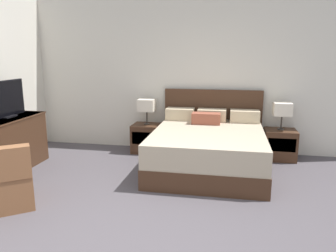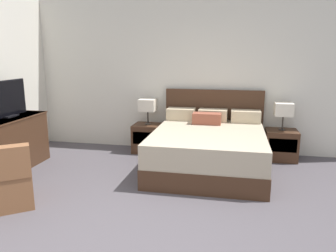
# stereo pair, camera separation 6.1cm
# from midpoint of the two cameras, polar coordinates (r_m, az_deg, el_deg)

# --- Properties ---
(ground_plane) EXTENTS (9.65, 9.65, 0.00)m
(ground_plane) POSITION_cam_midpoint_polar(r_m,az_deg,el_deg) (3.23, -5.10, -20.10)
(ground_plane) COLOR #4C474C
(wall_back) EXTENTS (6.79, 0.06, 2.76)m
(wall_back) POSITION_cam_midpoint_polar(r_m,az_deg,el_deg) (5.91, 3.75, 9.02)
(wall_back) COLOR silver
(wall_back) RESTS_ON ground
(bed) EXTENTS (1.71, 1.98, 1.12)m
(bed) POSITION_cam_midpoint_polar(r_m,az_deg,el_deg) (5.05, 7.46, -3.75)
(bed) COLOR #422819
(bed) RESTS_ON ground
(nightstand_left) EXTENTS (0.51, 0.45, 0.50)m
(nightstand_left) POSITION_cam_midpoint_polar(r_m,az_deg,el_deg) (5.91, -3.18, -2.09)
(nightstand_left) COLOR #422819
(nightstand_left) RESTS_ON ground
(nightstand_right) EXTENTS (0.51, 0.45, 0.50)m
(nightstand_right) POSITION_cam_midpoint_polar(r_m,az_deg,el_deg) (5.78, 19.35, -3.11)
(nightstand_right) COLOR #422819
(nightstand_right) RESTS_ON ground
(table_lamp_left) EXTENTS (0.29, 0.29, 0.45)m
(table_lamp_left) POSITION_cam_midpoint_polar(r_m,az_deg,el_deg) (5.79, -3.25, 3.63)
(table_lamp_left) COLOR #332D28
(table_lamp_left) RESTS_ON nightstand_left
(table_lamp_right) EXTENTS (0.29, 0.29, 0.45)m
(table_lamp_right) POSITION_cam_midpoint_polar(r_m,az_deg,el_deg) (5.66, 19.78, 2.70)
(table_lamp_right) COLOR #332D28
(table_lamp_right) RESTS_ON nightstand_right
(dresser) EXTENTS (0.58, 1.32, 0.81)m
(dresser) POSITION_cam_midpoint_polar(r_m,az_deg,el_deg) (5.49, -25.80, -2.71)
(dresser) COLOR #422819
(dresser) RESTS_ON ground
(tv) EXTENTS (0.18, 0.81, 0.55)m
(tv) POSITION_cam_midpoint_polar(r_m,az_deg,el_deg) (5.43, -25.95, 4.20)
(tv) COLOR black
(tv) RESTS_ON dresser
(armchair_by_window) EXTENTS (0.96, 0.96, 0.76)m
(armchair_by_window) POSITION_cam_midpoint_polar(r_m,az_deg,el_deg) (4.28, -26.90, -8.75)
(armchair_by_window) COLOR brown
(armchair_by_window) RESTS_ON ground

